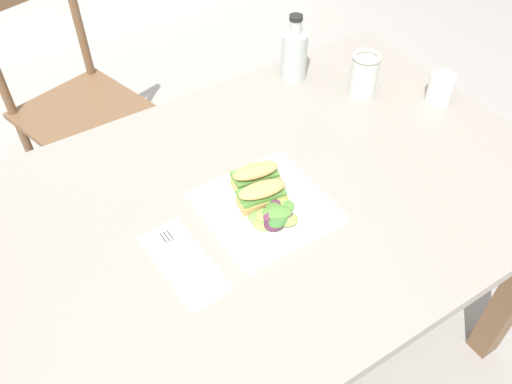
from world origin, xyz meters
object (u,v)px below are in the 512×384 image
(chair_wooden_far, at_px, (76,107))
(sandwich_half_front, at_px, (262,194))
(fork_on_napkin, at_px, (180,256))
(mason_jar_iced_tea, at_px, (364,77))
(cup_extra_side, at_px, (441,88))
(dining_table, at_px, (260,230))
(bottle_cold_brew, at_px, (294,57))
(sandwich_half_back, at_px, (255,175))
(plate_lunch, at_px, (266,207))

(chair_wooden_far, xyz_separation_m, sandwich_half_front, (0.15, -1.00, 0.33))
(fork_on_napkin, bearing_deg, mason_jar_iced_tea, 19.18)
(fork_on_napkin, height_order, cup_extra_side, cup_extra_side)
(dining_table, height_order, fork_on_napkin, fork_on_napkin)
(sandwich_half_front, xyz_separation_m, fork_on_napkin, (-0.22, -0.03, -0.03))
(fork_on_napkin, distance_m, bottle_cold_brew, 0.71)
(dining_table, relative_size, sandwich_half_back, 12.12)
(bottle_cold_brew, bearing_deg, sandwich_half_back, -136.09)
(dining_table, xyz_separation_m, bottle_cold_brew, (0.35, 0.36, 0.18))
(chair_wooden_far, xyz_separation_m, cup_extra_side, (0.78, -0.93, 0.33))
(sandwich_half_front, bearing_deg, fork_on_napkin, -172.22)
(dining_table, bearing_deg, mason_jar_iced_tea, 22.16)
(mason_jar_iced_tea, height_order, cup_extra_side, mason_jar_iced_tea)
(dining_table, bearing_deg, bottle_cold_brew, 46.07)
(dining_table, bearing_deg, cup_extra_side, 4.38)
(dining_table, bearing_deg, sandwich_half_back, 76.21)
(sandwich_half_back, height_order, bottle_cold_brew, bottle_cold_brew)
(fork_on_napkin, xyz_separation_m, cup_extra_side, (0.85, 0.10, 0.03))
(sandwich_half_back, bearing_deg, dining_table, -103.79)
(mason_jar_iced_tea, relative_size, cup_extra_side, 1.56)
(mason_jar_iced_tea, distance_m, cup_extra_side, 0.21)
(mason_jar_iced_tea, bearing_deg, dining_table, -157.84)
(sandwich_half_front, relative_size, sandwich_half_back, 1.00)
(plate_lunch, xyz_separation_m, mason_jar_iced_tea, (0.47, 0.22, 0.05))
(fork_on_napkin, bearing_deg, plate_lunch, 4.52)
(dining_table, relative_size, sandwich_half_front, 12.12)
(dining_table, relative_size, fork_on_napkin, 7.61)
(mason_jar_iced_tea, bearing_deg, bottle_cold_brew, 123.62)
(chair_wooden_far, distance_m, sandwich_half_back, 1.02)
(sandwich_half_front, height_order, sandwich_half_back, same)
(mason_jar_iced_tea, bearing_deg, plate_lunch, -154.56)
(plate_lunch, xyz_separation_m, sandwich_half_back, (0.02, 0.07, 0.03))
(sandwich_half_back, xyz_separation_m, cup_extra_side, (0.61, 0.01, 0.00))
(bottle_cold_brew, relative_size, mason_jar_iced_tea, 1.55)
(dining_table, xyz_separation_m, chair_wooden_far, (-0.17, 0.98, -0.18))
(sandwich_half_back, bearing_deg, cup_extra_side, 1.24)
(chair_wooden_far, relative_size, mason_jar_iced_tea, 7.02)
(sandwich_half_front, bearing_deg, sandwich_half_back, 70.75)
(sandwich_half_front, distance_m, sandwich_half_back, 0.06)
(fork_on_napkin, height_order, mason_jar_iced_tea, mason_jar_iced_tea)
(plate_lunch, bearing_deg, sandwich_half_front, 100.49)
(cup_extra_side, bearing_deg, dining_table, -175.62)
(sandwich_half_front, bearing_deg, plate_lunch, -79.51)
(dining_table, height_order, chair_wooden_far, chair_wooden_far)
(plate_lunch, bearing_deg, sandwich_half_back, 75.78)
(sandwich_half_back, relative_size, mason_jar_iced_tea, 0.94)
(sandwich_half_back, distance_m, fork_on_napkin, 0.26)
(dining_table, relative_size, cup_extra_side, 17.79)
(fork_on_napkin, height_order, bottle_cold_brew, bottle_cold_brew)
(sandwich_half_back, bearing_deg, fork_on_napkin, -160.01)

